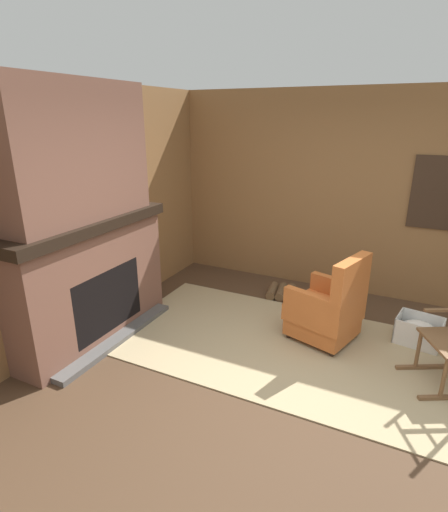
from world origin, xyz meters
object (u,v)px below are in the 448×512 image
Objects in this scene: firewood_stack at (281,292)px; storage_case at (115,204)px; oil_lamp_vase at (26,225)px; decorative_plate_on_mantel at (87,205)px; armchair at (328,310)px; laundry_basket at (419,331)px.

storage_case is (-1.56, -1.36, 1.33)m from firewood_stack.
oil_lamp_vase is 0.76m from decorative_plate_on_mantel.
decorative_plate_on_mantel is at bearing 37.55° from armchair.
laundry_basket is 2.32× the size of storage_case.
firewood_stack is (-0.79, 0.86, -0.30)m from armchair.
armchair reaches higher than firewood_stack.
storage_case is (-3.26, -0.86, 1.24)m from laundry_basket.
armchair is 2.61m from storage_case.
armchair is at bearing 12.09° from storage_case.
armchair reaches higher than laundry_basket.
firewood_stack is at bearing 163.59° from laundry_basket.
decorative_plate_on_mantel is at bearing -158.90° from laundry_basket.
storage_case is 0.41m from decorative_plate_on_mantel.
decorative_plate_on_mantel is (-0.02, -0.40, 0.06)m from storage_case.
armchair is at bearing -47.39° from firewood_stack.
laundry_basket is 1.90× the size of oil_lamp_vase.
storage_case reaches higher than armchair.
decorative_plate_on_mantel is (-2.37, -0.90, 1.09)m from armchair.
storage_case is at bearing 89.99° from oil_lamp_vase.
firewood_stack is 2.46m from storage_case.
firewood_stack is at bearing 41.22° from storage_case.
firewood_stack is 3.27m from oil_lamp_vase.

